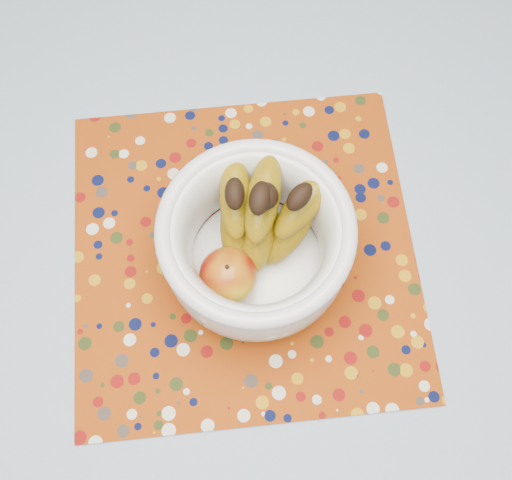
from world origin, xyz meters
TOP-DOWN VIEW (x-y plane):
  - table at (0.00, 0.00)m, footprint 1.20×1.20m
  - tablecloth at (0.00, 0.00)m, footprint 1.32×1.32m
  - placemat at (0.01, 0.01)m, footprint 0.49×0.49m
  - fruit_bowl at (0.03, -0.00)m, footprint 0.24×0.23m

SIDE VIEW (x-z plane):
  - table at x=0.00m, z-range 0.30..1.05m
  - tablecloth at x=0.00m, z-range 0.75..0.76m
  - placemat at x=0.01m, z-range 0.76..0.76m
  - fruit_bowl at x=0.03m, z-range 0.75..0.93m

